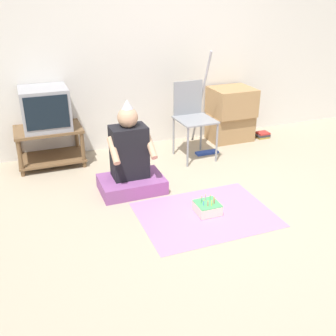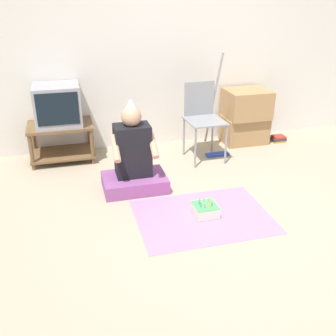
{
  "view_description": "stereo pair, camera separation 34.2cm",
  "coord_description": "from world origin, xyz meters",
  "px_view_note": "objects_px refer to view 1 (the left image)",
  "views": [
    {
      "loc": [
        -1.62,
        -2.52,
        1.85
      ],
      "look_at": [
        -0.45,
        0.52,
        0.35
      ],
      "focal_mm": 42.0,
      "sensor_mm": 36.0,
      "label": 1
    },
    {
      "loc": [
        -1.3,
        -2.62,
        1.85
      ],
      "look_at": [
        -0.45,
        0.52,
        0.35
      ],
      "focal_mm": 42.0,
      "sensor_mm": 36.0,
      "label": 2
    }
  ],
  "objects_px": {
    "birthday_cake": "(207,208)",
    "folding_chair": "(192,114)",
    "tv": "(45,108)",
    "cardboard_box_stack": "(231,113)",
    "person_seated": "(130,162)",
    "dust_mop": "(204,123)",
    "book_pile": "(262,135)"
  },
  "relations": [
    {
      "from": "folding_chair",
      "to": "dust_mop",
      "type": "bearing_deg",
      "value": 26.12
    },
    {
      "from": "dust_mop",
      "to": "person_seated",
      "type": "xyz_separation_m",
      "value": [
        -1.12,
        -0.69,
        -0.06
      ]
    },
    {
      "from": "dust_mop",
      "to": "cardboard_box_stack",
      "type": "bearing_deg",
      "value": 23.52
    },
    {
      "from": "tv",
      "to": "book_pile",
      "type": "bearing_deg",
      "value": -2.44
    },
    {
      "from": "cardboard_box_stack",
      "to": "book_pile",
      "type": "height_order",
      "value": "cardboard_box_stack"
    },
    {
      "from": "dust_mop",
      "to": "birthday_cake",
      "type": "xyz_separation_m",
      "value": [
        -0.61,
        -1.37,
        -0.31
      ]
    },
    {
      "from": "folding_chair",
      "to": "cardboard_box_stack",
      "type": "distance_m",
      "value": 0.78
    },
    {
      "from": "tv",
      "to": "person_seated",
      "type": "bearing_deg",
      "value": -54.13
    },
    {
      "from": "person_seated",
      "to": "birthday_cake",
      "type": "distance_m",
      "value": 0.89
    },
    {
      "from": "dust_mop",
      "to": "birthday_cake",
      "type": "height_order",
      "value": "dust_mop"
    },
    {
      "from": "tv",
      "to": "dust_mop",
      "type": "height_order",
      "value": "dust_mop"
    },
    {
      "from": "book_pile",
      "to": "person_seated",
      "type": "bearing_deg",
      "value": -158.63
    },
    {
      "from": "book_pile",
      "to": "tv",
      "type": "bearing_deg",
      "value": 177.56
    },
    {
      "from": "dust_mop",
      "to": "person_seated",
      "type": "bearing_deg",
      "value": -148.44
    },
    {
      "from": "folding_chair",
      "to": "book_pile",
      "type": "xyz_separation_m",
      "value": [
        1.15,
        0.22,
        -0.48
      ]
    },
    {
      "from": "tv",
      "to": "birthday_cake",
      "type": "distance_m",
      "value": 2.09
    },
    {
      "from": "tv",
      "to": "person_seated",
      "type": "relative_size",
      "value": 0.54
    },
    {
      "from": "book_pile",
      "to": "dust_mop",
      "type": "bearing_deg",
      "value": -172.7
    },
    {
      "from": "folding_chair",
      "to": "book_pile",
      "type": "distance_m",
      "value": 1.27
    },
    {
      "from": "tv",
      "to": "cardboard_box_stack",
      "type": "height_order",
      "value": "tv"
    },
    {
      "from": "tv",
      "to": "birthday_cake",
      "type": "xyz_separation_m",
      "value": [
        1.18,
        -1.61,
        -0.61
      ]
    },
    {
      "from": "cardboard_box_stack",
      "to": "person_seated",
      "type": "bearing_deg",
      "value": -150.78
    },
    {
      "from": "cardboard_box_stack",
      "to": "birthday_cake",
      "type": "relative_size",
      "value": 3.29
    },
    {
      "from": "tv",
      "to": "person_seated",
      "type": "distance_m",
      "value": 1.2
    },
    {
      "from": "person_seated",
      "to": "cardboard_box_stack",
      "type": "bearing_deg",
      "value": 29.22
    },
    {
      "from": "folding_chair",
      "to": "person_seated",
      "type": "height_order",
      "value": "person_seated"
    },
    {
      "from": "dust_mop",
      "to": "book_pile",
      "type": "xyz_separation_m",
      "value": [
        0.95,
        0.12,
        -0.32
      ]
    },
    {
      "from": "folding_chair",
      "to": "cardboard_box_stack",
      "type": "xyz_separation_m",
      "value": [
        0.7,
        0.31,
        -0.16
      ]
    },
    {
      "from": "tv",
      "to": "dust_mop",
      "type": "relative_size",
      "value": 0.41
    },
    {
      "from": "dust_mop",
      "to": "folding_chair",
      "type": "bearing_deg",
      "value": -153.88
    },
    {
      "from": "folding_chair",
      "to": "book_pile",
      "type": "relative_size",
      "value": 4.88
    },
    {
      "from": "birthday_cake",
      "to": "folding_chair",
      "type": "bearing_deg",
      "value": 72.04
    }
  ]
}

